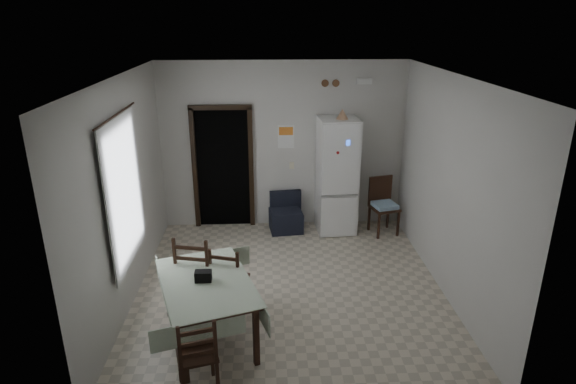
# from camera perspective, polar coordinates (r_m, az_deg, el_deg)

# --- Properties ---
(ground) EXTENTS (4.50, 4.50, 0.00)m
(ground) POSITION_cam_1_polar(r_m,az_deg,el_deg) (6.85, 0.21, -11.34)
(ground) COLOR #C1B59E
(ground) RESTS_ON ground
(ceiling) EXTENTS (4.20, 4.50, 0.02)m
(ceiling) POSITION_cam_1_polar(r_m,az_deg,el_deg) (5.87, 0.24, 13.54)
(ceiling) COLOR white
(ceiling) RESTS_ON ground
(wall_back) EXTENTS (4.20, 0.02, 2.90)m
(wall_back) POSITION_cam_1_polar(r_m,az_deg,el_deg) (8.35, -0.59, 5.46)
(wall_back) COLOR beige
(wall_back) RESTS_ON ground
(wall_front) EXTENTS (4.20, 0.02, 2.90)m
(wall_front) POSITION_cam_1_polar(r_m,az_deg,el_deg) (4.17, 1.87, -10.58)
(wall_front) COLOR beige
(wall_front) RESTS_ON ground
(wall_left) EXTENTS (0.02, 4.50, 2.90)m
(wall_left) POSITION_cam_1_polar(r_m,az_deg,el_deg) (6.46, -18.73, -0.19)
(wall_left) COLOR beige
(wall_left) RESTS_ON ground
(wall_right) EXTENTS (0.02, 4.50, 2.90)m
(wall_right) POSITION_cam_1_polar(r_m,az_deg,el_deg) (6.65, 18.60, 0.43)
(wall_right) COLOR beige
(wall_right) RESTS_ON ground
(doorway) EXTENTS (1.06, 0.52, 2.22)m
(doorway) POSITION_cam_1_polar(r_m,az_deg,el_deg) (8.68, -7.58, 3.18)
(doorway) COLOR black
(doorway) RESTS_ON ground
(window_recess) EXTENTS (0.10, 1.20, 1.60)m
(window_recess) POSITION_cam_1_polar(r_m,az_deg,el_deg) (6.26, -19.74, 0.02)
(window_recess) COLOR silver
(window_recess) RESTS_ON ground
(curtain) EXTENTS (0.02, 1.45, 1.85)m
(curtain) POSITION_cam_1_polar(r_m,az_deg,el_deg) (6.23, -18.77, 0.04)
(curtain) COLOR silver
(curtain) RESTS_ON ground
(curtain_rod) EXTENTS (0.02, 1.60, 0.02)m
(curtain_rod) POSITION_cam_1_polar(r_m,az_deg,el_deg) (5.98, -19.71, 8.61)
(curtain_rod) COLOR black
(curtain_rod) RESTS_ON ground
(calendar) EXTENTS (0.28, 0.02, 0.40)m
(calendar) POSITION_cam_1_polar(r_m,az_deg,el_deg) (8.30, -0.24, 6.57)
(calendar) COLOR white
(calendar) RESTS_ON ground
(calendar_image) EXTENTS (0.24, 0.01, 0.14)m
(calendar_image) POSITION_cam_1_polar(r_m,az_deg,el_deg) (8.27, -0.24, 7.24)
(calendar_image) COLOR orange
(calendar_image) RESTS_ON ground
(light_switch) EXTENTS (0.08, 0.02, 0.12)m
(light_switch) POSITION_cam_1_polar(r_m,az_deg,el_deg) (8.45, 0.44, 3.15)
(light_switch) COLOR beige
(light_switch) RESTS_ON ground
(vent_left) EXTENTS (0.12, 0.03, 0.12)m
(vent_left) POSITION_cam_1_polar(r_m,az_deg,el_deg) (8.19, 4.41, 12.73)
(vent_left) COLOR brown
(vent_left) RESTS_ON ground
(vent_right) EXTENTS (0.12, 0.03, 0.12)m
(vent_right) POSITION_cam_1_polar(r_m,az_deg,el_deg) (8.21, 5.69, 12.72)
(vent_right) COLOR brown
(vent_right) RESTS_ON ground
(emergency_light) EXTENTS (0.25, 0.07, 0.09)m
(emergency_light) POSITION_cam_1_polar(r_m,az_deg,el_deg) (8.26, 9.03, 12.83)
(emergency_light) COLOR white
(emergency_light) RESTS_ON ground
(fridge) EXTENTS (0.69, 0.69, 1.99)m
(fridge) POSITION_cam_1_polar(r_m,az_deg,el_deg) (8.26, 5.81, 1.90)
(fridge) COLOR white
(fridge) RESTS_ON ground
(tan_cone) EXTENTS (0.21, 0.21, 0.16)m
(tan_cone) POSITION_cam_1_polar(r_m,az_deg,el_deg) (7.93, 6.46, 9.17)
(tan_cone) COLOR tan
(tan_cone) RESTS_ON fridge
(navy_seat) EXTENTS (0.61, 0.59, 0.67)m
(navy_seat) POSITION_cam_1_polar(r_m,az_deg,el_deg) (8.41, -0.25, -2.47)
(navy_seat) COLOR black
(navy_seat) RESTS_ON ground
(corner_chair) EXTENTS (0.52, 0.52, 0.99)m
(corner_chair) POSITION_cam_1_polar(r_m,az_deg,el_deg) (8.41, 11.36, -1.72)
(corner_chair) COLOR black
(corner_chair) RESTS_ON ground
(dining_table) EXTENTS (1.37, 1.69, 0.76)m
(dining_table) POSITION_cam_1_polar(r_m,az_deg,el_deg) (5.80, -9.44, -13.65)
(dining_table) COLOR #B5C7AA
(dining_table) RESTS_ON ground
(black_bag) EXTENTS (0.19, 0.11, 0.12)m
(black_bag) POSITION_cam_1_polar(r_m,az_deg,el_deg) (5.58, -10.01, -9.78)
(black_bag) COLOR black
(black_bag) RESTS_ON dining_table
(dining_chair_far_left) EXTENTS (0.56, 0.56, 1.10)m
(dining_chair_far_left) POSITION_cam_1_polar(r_m,az_deg,el_deg) (6.23, -10.60, -9.30)
(dining_chair_far_left) COLOR black
(dining_chair_far_left) RESTS_ON ground
(dining_chair_far_right) EXTENTS (0.51, 0.51, 0.95)m
(dining_chair_far_right) POSITION_cam_1_polar(r_m,az_deg,el_deg) (6.17, -6.90, -10.16)
(dining_chair_far_right) COLOR black
(dining_chair_far_right) RESTS_ON ground
(dining_chair_near_head) EXTENTS (0.48, 0.48, 0.91)m
(dining_chair_near_head) POSITION_cam_1_polar(r_m,az_deg,el_deg) (5.09, -10.77, -18.21)
(dining_chair_near_head) COLOR black
(dining_chair_near_head) RESTS_ON ground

